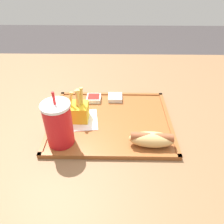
{
  "coord_description": "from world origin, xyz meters",
  "views": [
    {
      "loc": [
        0.0,
        0.59,
        1.19
      ],
      "look_at": [
        0.01,
        0.04,
        0.78
      ],
      "focal_mm": 35.0,
      "sensor_mm": 36.0,
      "label": 1
    }
  ],
  "objects_px": {
    "sauce_cup_mayo": "(115,97)",
    "fries_carton": "(78,111)",
    "sauce_cup_ketchup": "(95,98)",
    "hot_dog_far": "(153,139)",
    "soda_cup": "(60,124)"
  },
  "relations": [
    {
      "from": "fries_carton",
      "to": "sauce_cup_ketchup",
      "type": "relative_size",
      "value": 2.24
    },
    {
      "from": "fries_carton",
      "to": "sauce_cup_ketchup",
      "type": "bearing_deg",
      "value": -111.26
    },
    {
      "from": "hot_dog_far",
      "to": "fries_carton",
      "type": "height_order",
      "value": "fries_carton"
    },
    {
      "from": "sauce_cup_mayo",
      "to": "fries_carton",
      "type": "bearing_deg",
      "value": 45.62
    },
    {
      "from": "soda_cup",
      "to": "sauce_cup_mayo",
      "type": "relative_size",
      "value": 3.28
    },
    {
      "from": "hot_dog_far",
      "to": "fries_carton",
      "type": "xyz_separation_m",
      "value": [
        0.22,
        -0.11,
        0.01
      ]
    },
    {
      "from": "sauce_cup_mayo",
      "to": "sauce_cup_ketchup",
      "type": "distance_m",
      "value": 0.07
    },
    {
      "from": "soda_cup",
      "to": "hot_dog_far",
      "type": "xyz_separation_m",
      "value": [
        -0.25,
        0.01,
        -0.04
      ]
    },
    {
      "from": "fries_carton",
      "to": "sauce_cup_mayo",
      "type": "relative_size",
      "value": 2.24
    },
    {
      "from": "hot_dog_far",
      "to": "sauce_cup_mayo",
      "type": "height_order",
      "value": "hot_dog_far"
    },
    {
      "from": "soda_cup",
      "to": "sauce_cup_ketchup",
      "type": "bearing_deg",
      "value": -108.54
    },
    {
      "from": "soda_cup",
      "to": "fries_carton",
      "type": "relative_size",
      "value": 1.47
    },
    {
      "from": "soda_cup",
      "to": "fries_carton",
      "type": "xyz_separation_m",
      "value": [
        -0.03,
        -0.11,
        -0.03
      ]
    },
    {
      "from": "hot_dog_far",
      "to": "fries_carton",
      "type": "relative_size",
      "value": 1.14
    },
    {
      "from": "hot_dog_far",
      "to": "soda_cup",
      "type": "bearing_deg",
      "value": -2.21
    }
  ]
}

